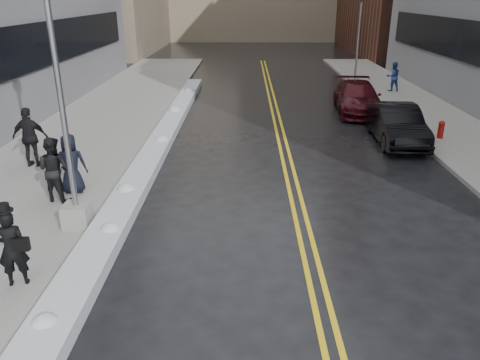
{
  "coord_description": "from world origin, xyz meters",
  "views": [
    {
      "loc": [
        0.99,
        -8.67,
        5.7
      ],
      "look_at": [
        0.84,
        2.34,
        1.3
      ],
      "focal_mm": 35.0,
      "sensor_mm": 36.0,
      "label": 1
    }
  ],
  "objects_px": {
    "pedestrian_d": "(30,137)",
    "car_maroon": "(358,98)",
    "pedestrian_b": "(54,169)",
    "lamppost": "(66,136)",
    "fire_hydrant": "(441,129)",
    "pedestrian_fedora": "(12,248)",
    "traffic_signal": "(359,31)",
    "pedestrian_c": "(71,164)",
    "car_black": "(397,124)",
    "pedestrian_east": "(393,77)"
  },
  "relations": [
    {
      "from": "pedestrian_fedora",
      "to": "pedestrian_c",
      "type": "distance_m",
      "value": 4.79
    },
    {
      "from": "car_black",
      "to": "pedestrian_east",
      "type": "bearing_deg",
      "value": 76.54
    },
    {
      "from": "pedestrian_c",
      "to": "pedestrian_east",
      "type": "height_order",
      "value": "pedestrian_c"
    },
    {
      "from": "pedestrian_b",
      "to": "car_maroon",
      "type": "height_order",
      "value": "pedestrian_b"
    },
    {
      "from": "lamppost",
      "to": "traffic_signal",
      "type": "xyz_separation_m",
      "value": [
        11.8,
        22.0,
        0.87
      ]
    },
    {
      "from": "pedestrian_d",
      "to": "car_maroon",
      "type": "xyz_separation_m",
      "value": [
        13.01,
        8.63,
        -0.42
      ]
    },
    {
      "from": "pedestrian_c",
      "to": "pedestrian_east",
      "type": "xyz_separation_m",
      "value": [
        14.07,
        15.92,
        -0.04
      ]
    },
    {
      "from": "pedestrian_fedora",
      "to": "car_black",
      "type": "relative_size",
      "value": 0.35
    },
    {
      "from": "car_maroon",
      "to": "pedestrian_c",
      "type": "bearing_deg",
      "value": -130.07
    },
    {
      "from": "pedestrian_c",
      "to": "pedestrian_d",
      "type": "height_order",
      "value": "pedestrian_d"
    },
    {
      "from": "pedestrian_east",
      "to": "car_black",
      "type": "bearing_deg",
      "value": 65.38
    },
    {
      "from": "pedestrian_fedora",
      "to": "pedestrian_d",
      "type": "relative_size",
      "value": 0.8
    },
    {
      "from": "traffic_signal",
      "to": "pedestrian_b",
      "type": "relative_size",
      "value": 3.19
    },
    {
      "from": "pedestrian_d",
      "to": "car_black",
      "type": "distance_m",
      "value": 13.85
    },
    {
      "from": "pedestrian_d",
      "to": "car_black",
      "type": "relative_size",
      "value": 0.44
    },
    {
      "from": "car_black",
      "to": "pedestrian_c",
      "type": "bearing_deg",
      "value": -151.44
    },
    {
      "from": "traffic_signal",
      "to": "pedestrian_fedora",
      "type": "distance_m",
      "value": 27.54
    },
    {
      "from": "pedestrian_fedora",
      "to": "car_maroon",
      "type": "relative_size",
      "value": 0.31
    },
    {
      "from": "pedestrian_east",
      "to": "car_maroon",
      "type": "height_order",
      "value": "pedestrian_east"
    },
    {
      "from": "lamppost",
      "to": "fire_hydrant",
      "type": "bearing_deg",
      "value": 33.04
    },
    {
      "from": "fire_hydrant",
      "to": "pedestrian_fedora",
      "type": "height_order",
      "value": "pedestrian_fedora"
    },
    {
      "from": "pedestrian_c",
      "to": "fire_hydrant",
      "type": "bearing_deg",
      "value": -162.72
    },
    {
      "from": "pedestrian_fedora",
      "to": "pedestrian_b",
      "type": "distance_m",
      "value": 4.26
    },
    {
      "from": "pedestrian_fedora",
      "to": "pedestrian_d",
      "type": "bearing_deg",
      "value": -87.28
    },
    {
      "from": "pedestrian_d",
      "to": "pedestrian_c",
      "type": "bearing_deg",
      "value": 133.74
    },
    {
      "from": "pedestrian_fedora",
      "to": "car_black",
      "type": "xyz_separation_m",
      "value": [
        10.79,
        10.43,
        -0.2
      ]
    },
    {
      "from": "lamppost",
      "to": "fire_hydrant",
      "type": "xyz_separation_m",
      "value": [
        12.3,
        8.0,
        -1.98
      ]
    },
    {
      "from": "pedestrian_b",
      "to": "pedestrian_d",
      "type": "distance_m",
      "value": 3.41
    },
    {
      "from": "pedestrian_fedora",
      "to": "car_maroon",
      "type": "bearing_deg",
      "value": -141.31
    },
    {
      "from": "traffic_signal",
      "to": "fire_hydrant",
      "type": "bearing_deg",
      "value": -87.95
    },
    {
      "from": "pedestrian_east",
      "to": "car_black",
      "type": "xyz_separation_m",
      "value": [
        -2.81,
        -10.25,
        -0.24
      ]
    },
    {
      "from": "lamppost",
      "to": "pedestrian_b",
      "type": "relative_size",
      "value": 4.05
    },
    {
      "from": "lamppost",
      "to": "traffic_signal",
      "type": "distance_m",
      "value": 24.98
    },
    {
      "from": "fire_hydrant",
      "to": "pedestrian_east",
      "type": "xyz_separation_m",
      "value": [
        0.92,
        10.11,
        0.46
      ]
    },
    {
      "from": "lamppost",
      "to": "traffic_signal",
      "type": "bearing_deg",
      "value": 61.79
    },
    {
      "from": "pedestrian_c",
      "to": "traffic_signal",
      "type": "bearing_deg",
      "value": -129.13
    },
    {
      "from": "fire_hydrant",
      "to": "car_maroon",
      "type": "xyz_separation_m",
      "value": [
        -2.31,
        5.09,
        0.21
      ]
    },
    {
      "from": "lamppost",
      "to": "pedestrian_fedora",
      "type": "distance_m",
      "value": 3.04
    },
    {
      "from": "pedestrian_b",
      "to": "car_maroon",
      "type": "xyz_separation_m",
      "value": [
        11.13,
        11.48,
        -0.33
      ]
    },
    {
      "from": "car_black",
      "to": "car_maroon",
      "type": "bearing_deg",
      "value": 96.41
    },
    {
      "from": "pedestrian_b",
      "to": "pedestrian_d",
      "type": "bearing_deg",
      "value": -40.36
    },
    {
      "from": "lamppost",
      "to": "pedestrian_b",
      "type": "xyz_separation_m",
      "value": [
        -1.14,
        1.61,
        -1.44
      ]
    },
    {
      "from": "pedestrian_b",
      "to": "pedestrian_east",
      "type": "bearing_deg",
      "value": -114.81
    },
    {
      "from": "fire_hydrant",
      "to": "pedestrian_east",
      "type": "relative_size",
      "value": 0.42
    },
    {
      "from": "traffic_signal",
      "to": "pedestrian_c",
      "type": "distance_m",
      "value": 23.63
    },
    {
      "from": "car_maroon",
      "to": "traffic_signal",
      "type": "bearing_deg",
      "value": 83.3
    },
    {
      "from": "pedestrian_c",
      "to": "pedestrian_d",
      "type": "distance_m",
      "value": 3.14
    },
    {
      "from": "pedestrian_d",
      "to": "car_maroon",
      "type": "bearing_deg",
      "value": -146.27
    },
    {
      "from": "pedestrian_d",
      "to": "pedestrian_east",
      "type": "distance_m",
      "value": 21.21
    },
    {
      "from": "pedestrian_fedora",
      "to": "car_black",
      "type": "bearing_deg",
      "value": -153.77
    }
  ]
}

